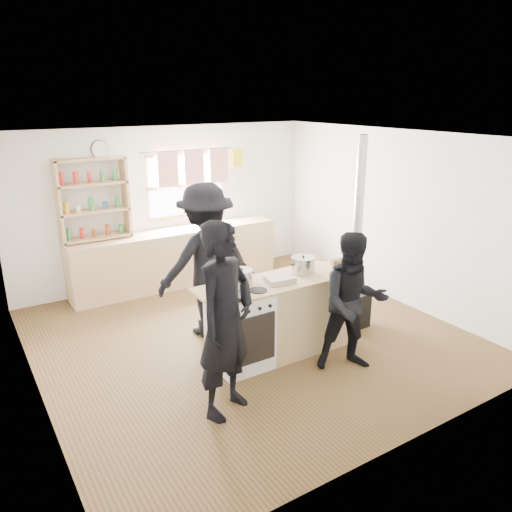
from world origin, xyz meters
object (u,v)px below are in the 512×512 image
object	(u,v)px
person_near_left	(225,321)
stockpot_counter	(303,265)
roast_tray	(280,279)
stockpot_stove	(242,277)
flue_heater	(354,279)
cooking_island	(283,316)
person_near_right	(353,303)
person_far	(206,261)
skillet_greens	(233,295)
bread_board	(340,265)
thermos	(218,215)

from	to	relation	value
person_near_left	stockpot_counter	bearing A→B (deg)	1.10
roast_tray	stockpot_stove	bearing A→B (deg)	156.90
stockpot_stove	flue_heater	xyz separation A→B (m)	(1.69, -0.01, -0.36)
cooking_island	stockpot_counter	xyz separation A→B (m)	(0.32, 0.06, 0.56)
person_near_right	person_far	xyz separation A→B (m)	(-0.96, 1.65, 0.19)
skillet_greens	person_near_right	xyz separation A→B (m)	(1.21, -0.52, -0.17)
stockpot_counter	bread_board	world-z (taller)	stockpot_counter
skillet_greens	cooking_island	bearing A→B (deg)	13.23
cooking_island	person_near_left	bearing A→B (deg)	-149.48
skillet_greens	flue_heater	world-z (taller)	flue_heater
roast_tray	person_near_right	distance (m)	0.85
person_near_left	flue_heater	bearing A→B (deg)	-7.42
cooking_island	skillet_greens	world-z (taller)	skillet_greens
person_near_right	person_far	distance (m)	1.92
skillet_greens	person_far	world-z (taller)	person_far
cooking_island	person_near_left	world-z (taller)	person_near_left
bread_board	person_near_left	world-z (taller)	person_near_left
person_near_right	roast_tray	bearing A→B (deg)	155.36
cooking_island	person_near_right	xyz separation A→B (m)	(0.44, -0.70, 0.32)
skillet_greens	roast_tray	world-z (taller)	roast_tray
roast_tray	person_far	world-z (taller)	person_far
person_near_left	cooking_island	bearing A→B (deg)	5.02
bread_board	person_far	world-z (taller)	person_far
flue_heater	person_far	bearing A→B (deg)	153.34
skillet_greens	roast_tray	xyz separation A→B (m)	(0.67, 0.12, 0.01)
skillet_greens	thermos	bearing A→B (deg)	64.82
skillet_greens	roast_tray	distance (m)	0.68
roast_tray	flue_heater	bearing A→B (deg)	6.94
thermos	skillet_greens	size ratio (longest dim) A/B	0.88
skillet_greens	person_near_right	distance (m)	1.33
stockpot_stove	stockpot_counter	size ratio (longest dim) A/B	0.86
roast_tray	stockpot_counter	distance (m)	0.45
person_near_left	person_far	world-z (taller)	person_far
cooking_island	skillet_greens	size ratio (longest dim) A/B	5.69
roast_tray	person_near_right	bearing A→B (deg)	-49.68
thermos	person_near_right	size ratio (longest dim) A/B	0.19
thermos	person_near_right	world-z (taller)	person_near_right
cooking_island	person_near_right	size ratio (longest dim) A/B	1.25
person_near_left	person_far	bearing A→B (deg)	43.72
skillet_greens	flue_heater	distance (m)	2.01
cooking_island	stockpot_stove	bearing A→B (deg)	168.39
stockpot_counter	bread_board	distance (m)	0.48
bread_board	person_near_right	xyz separation A→B (m)	(-0.35, -0.63, -0.19)
flue_heater	person_near_right	xyz separation A→B (m)	(-0.75, -0.79, 0.13)
stockpot_counter	person_far	bearing A→B (deg)	133.42
skillet_greens	person_far	size ratio (longest dim) A/B	0.18
thermos	skillet_greens	world-z (taller)	thermos
roast_tray	stockpot_counter	world-z (taller)	stockpot_counter
bread_board	person_far	size ratio (longest dim) A/B	0.17
roast_tray	bread_board	xyz separation A→B (m)	(0.89, -0.01, 0.01)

